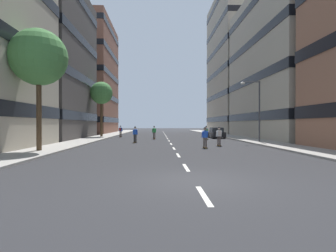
# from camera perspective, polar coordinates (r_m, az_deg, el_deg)

# --- Properties ---
(ground_plane) EXTENTS (179.57, 179.57, 0.00)m
(ground_plane) POSITION_cam_1_polar(r_m,az_deg,el_deg) (39.74, -0.17, -2.49)
(ground_plane) COLOR #28282B
(sidewalk_left) EXTENTS (3.23, 82.30, 0.14)m
(sidewalk_left) POSITION_cam_1_polar(r_m,az_deg,el_deg) (44.29, -13.18, -2.11)
(sidewalk_left) COLOR #9E9991
(sidewalk_left) RESTS_ON ground_plane
(sidewalk_right) EXTENTS (3.23, 82.30, 0.14)m
(sidewalk_right) POSITION_cam_1_polar(r_m,az_deg,el_deg) (44.86, 12.36, -2.08)
(sidewalk_right) COLOR #9E9991
(sidewalk_right) RESTS_ON ground_plane
(lane_markings) EXTENTS (0.16, 67.20, 0.01)m
(lane_markings) POSITION_cam_1_polar(r_m,az_deg,el_deg) (40.31, -0.19, -2.45)
(lane_markings) COLOR silver
(lane_markings) RESTS_ON ground_plane
(building_left_mid) EXTENTS (14.64, 16.43, 20.36)m
(building_left_mid) POSITION_cam_1_polar(r_m,az_deg,el_deg) (42.19, -26.99, 11.65)
(building_left_mid) COLOR #4C4744
(building_left_mid) RESTS_ON ground_plane
(building_left_far) EXTENTS (14.64, 18.95, 24.10)m
(building_left_far) POSITION_cam_1_polar(r_m,az_deg,el_deg) (64.03, -18.06, 9.50)
(building_left_far) COLOR brown
(building_left_far) RESTS_ON ground_plane
(building_right_mid) EXTENTS (14.64, 22.52, 20.28)m
(building_right_mid) POSITION_cam_1_polar(r_m,az_deg,el_deg) (43.32, 26.08, 11.30)
(building_right_mid) COLOR #BCB29E
(building_right_mid) RESTS_ON ground_plane
(building_right_far) EXTENTS (14.64, 21.81, 30.41)m
(building_right_far) POSITION_cam_1_polar(r_m,az_deg,el_deg) (65.35, 16.22, 12.14)
(building_right_far) COLOR #B2A893
(building_right_far) RESTS_ON ground_plane
(parked_car_near) EXTENTS (1.82, 4.40, 1.52)m
(parked_car_near) POSITION_cam_1_polar(r_m,az_deg,el_deg) (39.89, 10.02, -1.48)
(parked_car_near) COLOR black
(parked_car_near) RESTS_ON ground_plane
(street_tree_near) EXTENTS (3.34, 3.34, 8.23)m
(street_tree_near) POSITION_cam_1_polar(r_m,az_deg,el_deg) (42.68, -13.68, 6.61)
(street_tree_near) COLOR #4C3823
(street_tree_near) RESTS_ON sidewalk_left
(street_tree_mid) EXTENTS (4.02, 4.02, 8.69)m
(street_tree_mid) POSITION_cam_1_polar(r_m,az_deg,el_deg) (22.23, -25.29, 12.69)
(street_tree_mid) COLOR #4C3823
(street_tree_mid) RESTS_ON sidewalk_left
(streetlamp_right) EXTENTS (2.13, 0.30, 6.50)m
(streetlamp_right) POSITION_cam_1_polar(r_m,az_deg,el_deg) (30.86, 17.83, 4.32)
(streetlamp_right) COLOR #3F3F44
(streetlamp_right) RESTS_ON sidewalk_right
(skater_0) EXTENTS (0.55, 0.92, 1.78)m
(skater_0) POSITION_cam_1_polar(r_m,az_deg,el_deg) (23.12, 7.71, -2.17)
(skater_0) COLOR brown
(skater_0) RESTS_ON ground_plane
(skater_1) EXTENTS (0.56, 0.92, 1.78)m
(skater_1) POSITION_cam_1_polar(r_m,az_deg,el_deg) (36.65, -2.90, -1.20)
(skater_1) COLOR brown
(skater_1) RESTS_ON ground_plane
(skater_2) EXTENTS (0.57, 0.92, 1.78)m
(skater_2) POSITION_cam_1_polar(r_m,az_deg,el_deg) (35.84, 7.98, -1.19)
(skater_2) COLOR brown
(skater_2) RESTS_ON ground_plane
(skater_3) EXTENTS (0.57, 0.92, 1.78)m
(skater_3) POSITION_cam_1_polar(r_m,az_deg,el_deg) (42.86, -9.84, -0.93)
(skater_3) COLOR brown
(skater_3) RESTS_ON ground_plane
(skater_4) EXTENTS (0.55, 0.91, 1.78)m
(skater_4) POSITION_cam_1_polar(r_m,az_deg,el_deg) (25.53, 10.58, -1.86)
(skater_4) COLOR brown
(skater_4) RESTS_ON ground_plane
(skater_5) EXTENTS (0.57, 0.92, 1.78)m
(skater_5) POSITION_cam_1_polar(r_m,az_deg,el_deg) (29.84, -6.86, -1.58)
(skater_5) COLOR brown
(skater_5) RESTS_ON ground_plane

